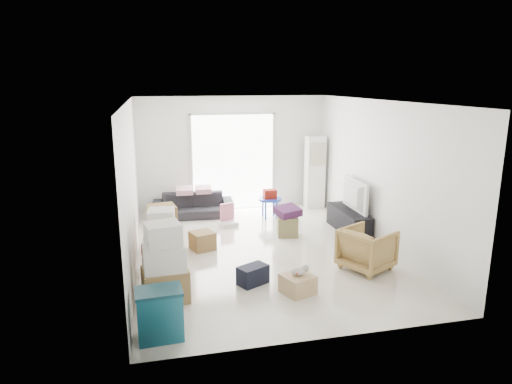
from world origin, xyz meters
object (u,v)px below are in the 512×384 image
at_px(ac_tower, 315,172).
at_px(armchair, 367,247).
at_px(ottoman, 287,226).
at_px(tv_console, 349,221).
at_px(television, 350,206).
at_px(kids_table, 270,198).
at_px(wood_crate, 298,284).
at_px(sofa, 193,202).
at_px(storage_bins, 160,314).

bearing_deg(ac_tower, armchair, -97.11).
bearing_deg(ottoman, tv_console, -2.18).
xyz_separation_m(ac_tower, armchair, (-0.48, -3.81, -0.49)).
bearing_deg(ottoman, television, -2.18).
bearing_deg(ac_tower, kids_table, -154.48).
relative_size(ac_tower, television, 1.58).
relative_size(armchair, wood_crate, 1.84).
relative_size(sofa, ottoman, 4.54).
distance_m(television, ottoman, 1.35).
relative_size(ottoman, wood_crate, 0.96).
height_order(ac_tower, storage_bins, ac_tower).
relative_size(ac_tower, storage_bins, 2.76).
bearing_deg(tv_console, wood_crate, -127.80).
height_order(armchair, storage_bins, armchair).
xyz_separation_m(armchair, ottoman, (-0.78, 1.91, -0.18)).
height_order(armchair, wood_crate, armchair).
height_order(storage_bins, wood_crate, storage_bins).
height_order(television, storage_bins, storage_bins).
distance_m(tv_console, television, 0.30).
distance_m(television, kids_table, 1.89).
bearing_deg(wood_crate, television, 52.20).
height_order(armchair, kids_table, armchair).
height_order(ac_tower, ottoman, ac_tower).
distance_m(tv_console, wood_crate, 3.11).
height_order(tv_console, ottoman, tv_console).
distance_m(sofa, kids_table, 1.76).
distance_m(ac_tower, sofa, 3.03).
relative_size(ac_tower, sofa, 0.96).
bearing_deg(kids_table, television, -44.81).
bearing_deg(television, armchair, 165.09).
xyz_separation_m(armchair, wood_crate, (-1.38, -0.59, -0.24)).
relative_size(tv_console, wood_crate, 3.35).
relative_size(armchair, kids_table, 1.17).
xyz_separation_m(storage_bins, ottoman, (2.59, 3.29, -0.12)).
bearing_deg(sofa, tv_console, -26.64).
height_order(sofa, storage_bins, sofa).
height_order(sofa, ottoman, sofa).
bearing_deg(television, tv_console, 0.00).
relative_size(sofa, kids_table, 2.78).
bearing_deg(ottoman, storage_bins, -128.27).
relative_size(tv_console, kids_table, 2.13).
bearing_deg(armchair, storage_bins, 84.43).
bearing_deg(tv_console, ottoman, 177.82).
xyz_separation_m(armchair, storage_bins, (-3.37, -1.38, -0.06)).
bearing_deg(sofa, ac_tower, 6.85).
xyz_separation_m(storage_bins, wood_crate, (1.99, 0.78, -0.18)).
bearing_deg(sofa, ottoman, -41.33).
bearing_deg(tv_console, kids_table, 135.19).
distance_m(television, storage_bins, 5.07).
bearing_deg(kids_table, armchair, -75.70).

